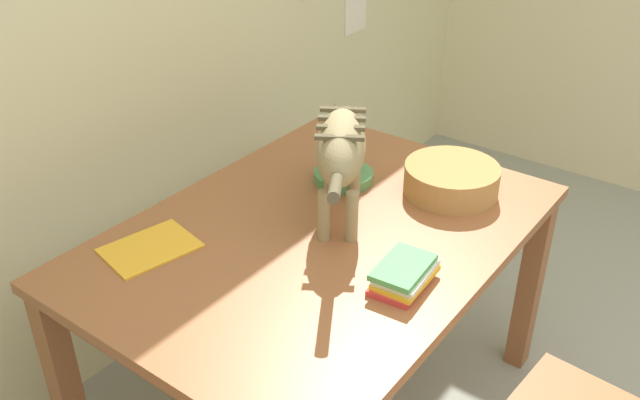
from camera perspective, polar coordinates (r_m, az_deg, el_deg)
wall_rear at (r=2.32m, az=-17.91°, el=14.32°), size 5.26×0.11×2.50m
dining_table at (r=2.06m, az=-0.00°, el=-4.41°), size 1.38×1.00×0.74m
cat at (r=1.99m, az=1.79°, el=4.48°), size 0.57×0.39×0.32m
saucer_bowl at (r=2.26m, az=1.95°, el=2.00°), size 0.20×0.20×0.03m
coffee_mug at (r=2.24m, az=2.04°, el=3.37°), size 0.12×0.08×0.08m
magazine at (r=1.98m, az=-13.94°, el=-3.89°), size 0.28×0.23×0.01m
book_stack at (r=1.79m, az=6.97°, el=-6.17°), size 0.20×0.14×0.06m
wicker_basket at (r=2.22m, az=10.87°, el=1.73°), size 0.30×0.30×0.10m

